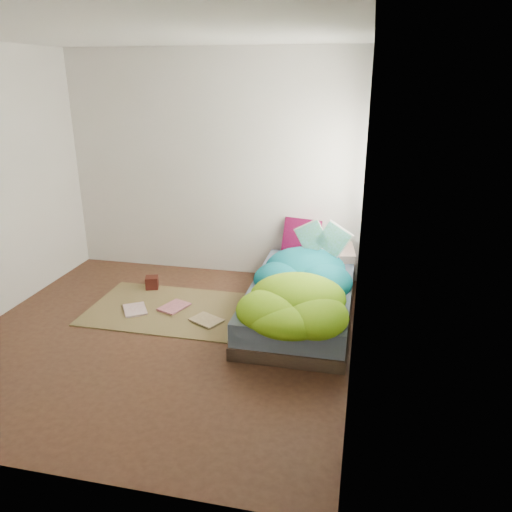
{
  "coord_description": "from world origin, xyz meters",
  "views": [
    {
      "loc": [
        1.76,
        -3.83,
        2.29
      ],
      "look_at": [
        0.75,
        0.75,
        0.59
      ],
      "focal_mm": 35.0,
      "sensor_mm": 36.0,
      "label": 1
    }
  ],
  "objects": [
    {
      "name": "ground",
      "position": [
        0.0,
        0.0,
        0.0
      ],
      "size": [
        3.5,
        3.5,
        0.0
      ],
      "primitive_type": "cube",
      "color": "#3F2418",
      "rests_on": "ground"
    },
    {
      "name": "room_walls",
      "position": [
        0.01,
        0.01,
        1.63
      ],
      "size": [
        3.54,
        3.54,
        2.62
      ],
      "color": "silver",
      "rests_on": "ground"
    },
    {
      "name": "bed",
      "position": [
        1.22,
        0.72,
        0.17
      ],
      "size": [
        1.0,
        2.0,
        0.34
      ],
      "color": "#38271E",
      "rests_on": "ground"
    },
    {
      "name": "duvet",
      "position": [
        1.22,
        0.5,
        0.51
      ],
      "size": [
        0.96,
        1.84,
        0.34
      ],
      "primitive_type": null,
      "color": "#065268",
      "rests_on": "bed"
    },
    {
      "name": "rug",
      "position": [
        -0.15,
        0.55,
        0.01
      ],
      "size": [
        1.6,
        1.1,
        0.01
      ],
      "primitive_type": "cube",
      "color": "brown",
      "rests_on": "ground"
    },
    {
      "name": "pillow_floral",
      "position": [
        1.42,
        1.53,
        0.4
      ],
      "size": [
        0.61,
        0.44,
        0.12
      ],
      "primitive_type": "cube",
      "rotation": [
        0.0,
        0.0,
        0.18
      ],
      "color": "white",
      "rests_on": "bed"
    },
    {
      "name": "pillow_magenta",
      "position": [
        1.09,
        1.64,
        0.55
      ],
      "size": [
        0.43,
        0.21,
        0.41
      ],
      "primitive_type": "cube",
      "rotation": [
        0.0,
        0.0,
        -0.22
      ],
      "color": "#490429",
      "rests_on": "bed"
    },
    {
      "name": "open_book",
      "position": [
        1.38,
        1.06,
        0.82
      ],
      "size": [
        0.48,
        0.16,
        0.29
      ],
      "primitive_type": null,
      "rotation": [
        0.0,
        0.0,
        -0.13
      ],
      "color": "#2C8733",
      "rests_on": "duvet"
    },
    {
      "name": "wooden_box",
      "position": [
        -0.52,
        1.01,
        0.08
      ],
      "size": [
        0.17,
        0.17,
        0.14
      ],
      "primitive_type": "cube",
      "rotation": [
        0.0,
        0.0,
        0.33
      ],
      "color": "#3C160D",
      "rests_on": "rug"
    },
    {
      "name": "floor_book_a",
      "position": [
        -0.55,
        0.37,
        0.02
      ],
      "size": [
        0.35,
        0.37,
        0.02
      ],
      "primitive_type": "imported",
      "rotation": [
        0.0,
        0.0,
        0.56
      ],
      "color": "silver",
      "rests_on": "rug"
    },
    {
      "name": "floor_book_b",
      "position": [
        -0.19,
        0.61,
        0.03
      ],
      "size": [
        0.32,
        0.36,
        0.03
      ],
      "primitive_type": "imported",
      "rotation": [
        0.0,
        0.0,
        -0.36
      ],
      "color": "#DA7E8A",
      "rests_on": "rug"
    },
    {
      "name": "floor_book_c",
      "position": [
        0.29,
        0.26,
        0.02
      ],
      "size": [
        0.37,
        0.33,
        0.02
      ],
      "primitive_type": "imported",
      "rotation": [
        0.0,
        0.0,
        1.1
      ],
      "color": "tan",
      "rests_on": "rug"
    }
  ]
}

